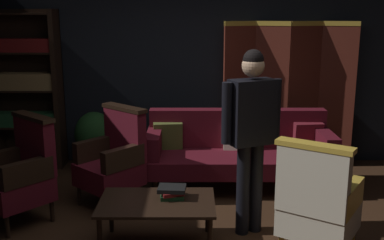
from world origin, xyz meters
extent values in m
cube|color=black|center=(0.00, 2.45, 1.40)|extent=(7.20, 0.10, 2.80)
cube|color=#5B2319|center=(0.62, 2.25, 0.95)|extent=(0.43, 0.22, 1.90)
cube|color=gold|center=(0.62, 2.25, 1.87)|extent=(0.43, 0.23, 0.06)
cube|color=#5B2319|center=(1.04, 2.25, 0.95)|extent=(0.43, 0.21, 1.90)
cube|color=gold|center=(1.04, 2.25, 1.87)|extent=(0.44, 0.22, 0.06)
cube|color=#5B2319|center=(1.47, 2.24, 0.95)|extent=(0.44, 0.18, 1.90)
cube|color=gold|center=(1.47, 2.24, 1.87)|extent=(0.45, 0.19, 0.06)
cube|color=#5B2319|center=(1.90, 2.23, 0.95)|extent=(0.44, 0.20, 1.90)
cube|color=gold|center=(1.90, 2.23, 1.87)|extent=(0.44, 0.20, 0.06)
cube|color=black|center=(-1.73, 2.18, 1.02)|extent=(0.06, 0.32, 2.05)
cube|color=black|center=(-2.15, 2.33, 1.02)|extent=(0.90, 0.02, 2.05)
cube|color=black|center=(-2.15, 2.18, 0.06)|extent=(0.86, 0.30, 0.02)
cube|color=black|center=(-2.15, 2.18, 0.54)|extent=(0.86, 0.30, 0.02)
cube|color=#1E4C28|center=(-2.15, 2.16, 0.64)|extent=(0.78, 0.22, 0.18)
cube|color=black|center=(-2.15, 2.18, 1.02)|extent=(0.86, 0.30, 0.02)
cube|color=#9E7A47|center=(-2.15, 2.16, 1.14)|extent=(0.78, 0.22, 0.21)
cube|color=black|center=(-2.15, 2.18, 1.51)|extent=(0.86, 0.30, 0.02)
cube|color=maroon|center=(-2.15, 2.16, 1.60)|extent=(0.78, 0.22, 0.17)
cube|color=black|center=(-2.15, 2.18, 1.99)|extent=(0.86, 0.30, 0.02)
cylinder|color=black|center=(-0.40, 1.05, 0.11)|extent=(0.07, 0.07, 0.22)
cylinder|color=black|center=(1.50, 1.05, 0.11)|extent=(0.07, 0.07, 0.22)
cylinder|color=black|center=(-0.40, 1.65, 0.11)|extent=(0.07, 0.07, 0.22)
cylinder|color=black|center=(1.50, 1.65, 0.11)|extent=(0.07, 0.07, 0.22)
cube|color=#4C0F19|center=(0.55, 1.35, 0.32)|extent=(2.10, 0.76, 0.20)
cube|color=#4C0F19|center=(0.55, 1.66, 0.65)|extent=(2.10, 0.18, 0.46)
cube|color=#4C0F19|center=(-0.43, 1.35, 0.55)|extent=(0.16, 0.68, 0.26)
cube|color=#4C0F19|center=(1.53, 1.35, 0.55)|extent=(0.16, 0.68, 0.26)
cube|color=#4C5123|center=(-0.28, 1.55, 0.57)|extent=(0.35, 0.17, 0.35)
cube|color=beige|center=(0.55, 1.55, 0.57)|extent=(0.34, 0.15, 0.35)
cube|color=maroon|center=(1.38, 1.55, 0.57)|extent=(0.35, 0.17, 0.35)
cylinder|color=black|center=(-0.75, -0.28, 0.20)|extent=(0.04, 0.04, 0.39)
cylinder|color=black|center=(0.15, -0.28, 0.20)|extent=(0.04, 0.04, 0.39)
cylinder|color=black|center=(-0.75, 0.26, 0.20)|extent=(0.04, 0.04, 0.39)
cylinder|color=black|center=(0.15, 0.26, 0.20)|extent=(0.04, 0.04, 0.39)
cube|color=black|center=(-0.30, -0.01, 0.41)|extent=(1.00, 0.64, 0.03)
cylinder|color=gold|center=(1.38, -0.10, 0.11)|extent=(0.04, 0.04, 0.22)
cylinder|color=gold|center=(1.00, 0.15, 0.11)|extent=(0.04, 0.04, 0.22)
cube|color=beige|center=(1.06, -0.17, 0.34)|extent=(0.77, 0.77, 0.24)
cube|color=beige|center=(0.94, -0.36, 0.73)|extent=(0.53, 0.41, 0.54)
cube|color=gold|center=(0.94, -0.36, 1.02)|extent=(0.57, 0.44, 0.04)
cube|color=gold|center=(1.27, -0.30, 0.57)|extent=(0.35, 0.47, 0.22)
cube|color=gold|center=(0.86, -0.04, 0.57)|extent=(0.35, 0.47, 0.22)
cylinder|color=black|center=(-1.20, 0.87, 0.11)|extent=(0.04, 0.04, 0.22)
cylinder|color=black|center=(-0.86, 0.56, 0.11)|extent=(0.04, 0.04, 0.22)
cylinder|color=black|center=(-0.89, 1.21, 0.11)|extent=(0.04, 0.04, 0.22)
cylinder|color=black|center=(-0.55, 0.90, 0.11)|extent=(0.04, 0.04, 0.22)
cube|color=#4C0F19|center=(-0.87, 0.89, 0.34)|extent=(0.79, 0.79, 0.24)
cube|color=#4C0F19|center=(-0.72, 1.06, 0.73)|extent=(0.49, 0.47, 0.54)
cube|color=black|center=(-0.72, 1.06, 1.02)|extent=(0.53, 0.50, 0.04)
cube|color=black|center=(-1.05, 1.05, 0.57)|extent=(0.40, 0.43, 0.22)
cube|color=black|center=(-0.69, 0.73, 0.57)|extent=(0.40, 0.43, 0.22)
cylinder|color=black|center=(-1.68, 0.14, 0.11)|extent=(0.04, 0.04, 0.22)
cylinder|color=black|center=(-1.71, 0.79, 0.11)|extent=(0.04, 0.04, 0.22)
cylinder|color=black|center=(-1.37, 0.48, 0.11)|extent=(0.04, 0.04, 0.22)
cube|color=#4C0F19|center=(-1.70, 0.46, 0.34)|extent=(0.79, 0.79, 0.24)
cube|color=#4C0F19|center=(-1.54, 0.63, 0.73)|extent=(0.50, 0.46, 0.54)
cube|color=black|center=(-1.54, 0.63, 1.02)|extent=(0.53, 0.50, 0.04)
cube|color=black|center=(-1.87, 0.62, 0.57)|extent=(0.40, 0.43, 0.22)
cube|color=black|center=(-1.52, 0.30, 0.57)|extent=(0.40, 0.43, 0.22)
cylinder|color=black|center=(0.60, 0.29, 0.43)|extent=(0.12, 0.12, 0.86)
cylinder|color=black|center=(0.47, 0.23, 0.43)|extent=(0.12, 0.12, 0.86)
cube|color=maroon|center=(0.53, 0.26, 0.90)|extent=(0.36, 0.27, 0.09)
cube|color=black|center=(0.53, 0.26, 1.15)|extent=(0.45, 0.35, 0.58)
cube|color=white|center=(0.49, 0.36, 1.18)|extent=(0.13, 0.07, 0.41)
cube|color=maroon|center=(0.49, 0.36, 1.41)|extent=(0.09, 0.05, 0.04)
cylinder|color=black|center=(0.76, 0.36, 1.16)|extent=(0.09, 0.09, 0.54)
cylinder|color=black|center=(0.31, 0.16, 1.16)|extent=(0.09, 0.09, 0.54)
sphere|color=tan|center=(0.53, 0.26, 1.56)|extent=(0.20, 0.20, 0.20)
sphere|color=black|center=(0.53, 0.26, 1.61)|extent=(0.18, 0.18, 0.18)
cylinder|color=brown|center=(-1.23, 1.92, 0.14)|extent=(0.28, 0.28, 0.28)
ellipsoid|color=#193D19|center=(-1.23, 1.92, 0.50)|extent=(0.50, 0.50, 0.57)
cube|color=#1E4C28|center=(-0.17, 0.06, 0.44)|extent=(0.21, 0.18, 0.04)
cube|color=maroon|center=(-0.17, 0.06, 0.47)|extent=(0.23, 0.22, 0.03)
cube|color=black|center=(-0.17, 0.06, 0.51)|extent=(0.25, 0.20, 0.04)
camera|label=1|loc=(0.01, -3.73, 2.01)|focal=43.24mm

